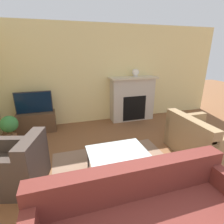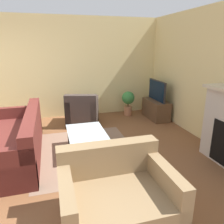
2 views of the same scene
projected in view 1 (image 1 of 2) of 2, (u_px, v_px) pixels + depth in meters
wall_back at (93, 75)px, 4.89m from camera, size 7.89×0.06×2.70m
area_rug at (118, 173)px, 3.02m from camera, size 2.18×1.89×0.00m
fireplace at (132, 98)px, 5.21m from camera, size 1.39×0.46×1.30m
tv_stand at (37, 122)px, 4.53m from camera, size 0.93×0.43×0.51m
tv at (34, 102)px, 4.35m from camera, size 0.87×0.06×0.55m
couch_loveseat at (201, 141)px, 3.48m from camera, size 0.97×1.24×0.82m
armchair_by_window at (16, 168)px, 2.66m from camera, size 1.01×0.96×0.82m
coffee_table at (117, 153)px, 2.93m from camera, size 0.98×0.69×0.40m
potted_plant at (10, 128)px, 3.75m from camera, size 0.36×0.36×0.70m
mantel_clock at (135, 73)px, 4.99m from camera, size 0.19×0.07×0.22m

